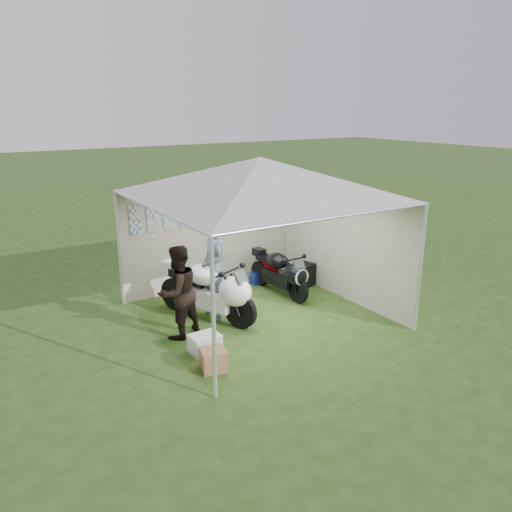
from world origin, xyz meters
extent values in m
plane|color=#284514|center=(0.00, 0.00, 0.00)|extent=(80.00, 80.00, 0.00)
cylinder|color=silver|center=(-2.00, -2.00, 1.15)|extent=(0.06, 0.06, 2.30)
cylinder|color=silver|center=(2.00, -2.00, 1.15)|extent=(0.06, 0.06, 2.30)
cylinder|color=silver|center=(-2.00, 2.00, 1.15)|extent=(0.06, 0.06, 2.30)
cylinder|color=silver|center=(2.00, 2.00, 1.15)|extent=(0.06, 0.06, 2.30)
cube|color=beige|center=(0.00, 2.00, 1.15)|extent=(4.00, 0.02, 2.30)
cube|color=beige|center=(-2.00, 0.00, 1.15)|extent=(0.02, 4.00, 2.30)
cube|color=beige|center=(2.00, 0.00, 1.15)|extent=(0.02, 4.00, 2.30)
pyramid|color=silver|center=(0.00, 0.00, 2.65)|extent=(5.66, 5.66, 0.70)
cube|color=#99A5B7|center=(-1.65, 1.98, 1.85)|extent=(0.22, 0.02, 0.28)
cube|color=#99A5B7|center=(-1.30, 1.98, 1.85)|extent=(0.22, 0.02, 0.28)
cube|color=#99A5B7|center=(-0.95, 1.98, 1.85)|extent=(0.22, 0.01, 0.28)
cube|color=#99A5B7|center=(-0.60, 1.98, 1.85)|extent=(0.22, 0.01, 0.28)
cube|color=#99A5B7|center=(-1.65, 1.98, 1.55)|extent=(0.22, 0.02, 0.28)
cube|color=#99A5B7|center=(-1.30, 1.98, 1.55)|extent=(0.22, 0.01, 0.28)
cube|color=#99A5B7|center=(-0.95, 1.98, 1.55)|extent=(0.22, 0.02, 0.28)
cube|color=#99A5B7|center=(-0.60, 1.98, 1.55)|extent=(0.22, 0.01, 0.28)
cylinder|color=#D8590C|center=(0.20, 1.97, 1.95)|extent=(3.20, 0.02, 0.02)
cylinder|color=black|center=(-0.57, -0.24, 0.33)|extent=(0.37, 0.65, 0.66)
cylinder|color=black|center=(-1.20, 1.16, 0.33)|extent=(0.42, 0.67, 0.66)
cube|color=white|center=(-0.86, 0.41, 0.42)|extent=(0.77, 1.10, 0.33)
ellipsoid|color=white|center=(-0.62, -0.14, 0.68)|extent=(0.72, 0.80, 0.55)
ellipsoid|color=white|center=(-0.91, 0.51, 0.86)|extent=(0.72, 0.81, 0.39)
cube|color=black|center=(-1.08, 0.91, 0.79)|extent=(0.53, 0.72, 0.15)
cube|color=white|center=(-1.23, 1.24, 0.88)|extent=(0.35, 0.40, 0.20)
cube|color=black|center=(-1.04, 0.81, 0.60)|extent=(0.35, 0.60, 0.11)
cube|color=#3F474C|center=(-0.56, -0.26, 0.97)|extent=(0.31, 0.25, 0.23)
cylinder|color=black|center=(1.03, 0.17, 0.28)|extent=(0.12, 0.56, 0.55)
cylinder|color=black|center=(0.97, 1.47, 0.28)|extent=(0.17, 0.56, 0.55)
cube|color=black|center=(1.00, 0.77, 0.35)|extent=(0.36, 0.89, 0.28)
ellipsoid|color=black|center=(1.03, 0.27, 0.57)|extent=(0.44, 0.57, 0.46)
ellipsoid|color=black|center=(1.00, 0.87, 0.72)|extent=(0.43, 0.59, 0.33)
cube|color=black|center=(0.98, 1.23, 0.67)|extent=(0.27, 0.57, 0.13)
cube|color=black|center=(0.97, 1.54, 0.74)|extent=(0.22, 0.29, 0.17)
cube|color=#88000B|center=(0.98, 1.14, 0.51)|extent=(0.12, 0.51, 0.09)
cube|color=#3F474C|center=(1.03, 0.15, 0.81)|extent=(0.23, 0.14, 0.19)
cylinder|color=white|center=(1.04, 0.06, 0.57)|extent=(0.33, 0.03, 0.33)
cube|color=#2739C4|center=(0.96, 1.56, 0.13)|extent=(0.37, 0.24, 0.27)
imported|color=black|center=(-1.63, 0.03, 0.82)|extent=(0.93, 0.81, 1.63)
imported|color=slate|center=(-0.74, 0.42, 0.96)|extent=(0.53, 0.74, 1.92)
cube|color=black|center=(1.70, 0.92, 0.25)|extent=(0.59, 0.52, 0.51)
cube|color=silver|center=(-1.53, -0.75, 0.16)|extent=(0.48, 0.38, 0.31)
cube|color=#906142|center=(-1.67, -1.31, 0.16)|extent=(0.45, 0.45, 0.33)
camera|label=1|loc=(-4.73, -7.38, 3.87)|focal=35.00mm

